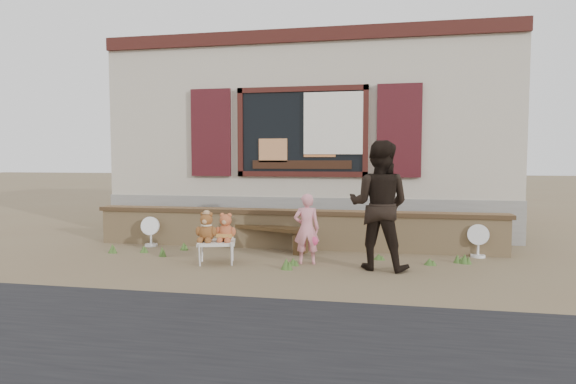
% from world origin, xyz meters
% --- Properties ---
extents(ground, '(80.00, 80.00, 0.00)m').
position_xyz_m(ground, '(0.00, 0.00, 0.00)').
color(ground, brown).
rests_on(ground, ground).
extents(shopfront, '(8.04, 5.13, 4.00)m').
position_xyz_m(shopfront, '(0.00, 4.49, 2.00)').
color(shopfront, '#A59A85').
rests_on(shopfront, ground).
extents(brick_wall, '(7.10, 0.36, 0.67)m').
position_xyz_m(brick_wall, '(0.00, 1.00, 0.34)').
color(brick_wall, tan).
rests_on(brick_wall, ground).
extents(bench, '(1.60, 0.92, 0.41)m').
position_xyz_m(bench, '(-0.42, 0.80, 0.30)').
color(bench, '#372613').
rests_on(bench, ground).
extents(folding_chair, '(0.65, 0.60, 0.33)m').
position_xyz_m(folding_chair, '(-0.88, -0.41, 0.30)').
color(folding_chair, beige).
rests_on(folding_chair, ground).
extents(teddy_bear_left, '(0.39, 0.36, 0.44)m').
position_xyz_m(teddy_bear_left, '(-1.01, -0.45, 0.55)').
color(teddy_bear_left, brown).
rests_on(teddy_bear_left, folding_chair).
extents(teddy_bear_right, '(0.37, 0.34, 0.43)m').
position_xyz_m(teddy_bear_right, '(-0.74, -0.37, 0.54)').
color(teddy_bear_right, '#9B4C2B').
rests_on(teddy_bear_right, folding_chair).
extents(child, '(0.41, 0.31, 1.04)m').
position_xyz_m(child, '(0.43, -0.17, 0.52)').
color(child, pink).
rests_on(child, ground).
extents(adult, '(1.00, 0.85, 1.79)m').
position_xyz_m(adult, '(1.47, -0.30, 0.90)').
color(adult, black).
rests_on(adult, ground).
extents(fan_left, '(0.33, 0.22, 0.53)m').
position_xyz_m(fan_left, '(-2.49, 0.71, 0.26)').
color(fan_left, white).
rests_on(fan_left, ground).
extents(fan_right, '(0.34, 0.22, 0.53)m').
position_xyz_m(fan_right, '(3.00, 0.80, 0.26)').
color(fan_right, white).
rests_on(fan_right, ground).
extents(grass_tufts, '(5.69, 1.22, 0.16)m').
position_xyz_m(grass_tufts, '(0.14, 0.04, 0.06)').
color(grass_tufts, '#406227').
rests_on(grass_tufts, ground).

